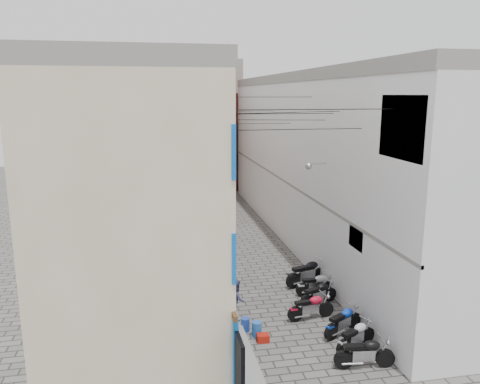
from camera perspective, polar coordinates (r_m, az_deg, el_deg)
plinth at (r=24.96m, az=-4.93°, el=-6.39°), size 0.90×26.00×0.25m
building_left at (r=23.79m, az=-12.15°, el=3.31°), size 5.10×27.00×9.00m
building_right at (r=25.64m, az=10.79°, el=3.99°), size 5.94×26.00×9.00m
building_far_brick_left at (r=38.78m, az=-7.38°, el=7.43°), size 6.00×6.00×10.00m
building_far_brick_right at (r=41.46m, az=-0.57°, el=6.42°), size 5.00×6.00×8.00m
building_far_concrete at (r=44.88m, az=-5.33°, el=8.71°), size 8.00×5.00×11.00m
far_shopfront at (r=36.69m, az=-3.82°, el=1.27°), size 2.00×0.30×2.40m
overhead_wires at (r=18.79m, az=2.78°, el=9.41°), size 5.80×13.02×1.32m
motorcycle_a at (r=14.92m, az=14.97°, el=-18.27°), size 1.88×0.79×1.06m
motorcycle_b at (r=15.79m, az=13.98°, el=-16.53°), size 1.80×1.28×1.01m
motorcycle_c at (r=16.58m, az=12.49°, el=-14.95°), size 1.85×1.35×1.04m
motorcycle_d at (r=17.36m, az=8.64°, el=-13.54°), size 1.83×0.76×1.03m
motorcycle_e at (r=18.46m, az=9.55°, el=-11.99°), size 1.84×1.17×1.02m
motorcycle_f at (r=19.32m, az=9.29°, el=-10.91°), size 1.73×0.60×0.99m
motorcycle_g at (r=20.16m, az=8.22°, el=-9.54°), size 2.21×1.28×1.22m
person_a at (r=17.26m, az=-0.92°, el=-11.25°), size 0.61×0.75×1.80m
person_b at (r=16.64m, az=-0.44°, el=-12.92°), size 0.54×0.69×1.39m
water_jug_near at (r=16.23m, az=2.06°, el=-16.35°), size 0.37×0.37×0.50m
water_jug_far at (r=16.53m, az=0.65°, el=-15.85°), size 0.36×0.36×0.47m
red_crate at (r=15.99m, az=2.81°, el=-17.35°), size 0.41×0.32×0.25m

